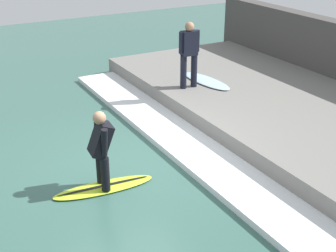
# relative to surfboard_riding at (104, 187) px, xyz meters

# --- Properties ---
(ground_plane) EXTENTS (28.00, 28.00, 0.00)m
(ground_plane) POSITION_rel_surfboard_riding_xyz_m (0.70, 0.42, -0.03)
(ground_plane) COLOR #386056
(concrete_ledge) EXTENTS (4.40, 11.17, 0.46)m
(concrete_ledge) POSITION_rel_surfboard_riding_xyz_m (4.83, 0.42, 0.20)
(concrete_ledge) COLOR slate
(concrete_ledge) RESTS_ON ground_plane
(wave_foam_crest) EXTENTS (1.08, 10.61, 0.13)m
(wave_foam_crest) POSITION_rel_surfboard_riding_xyz_m (2.09, 0.42, 0.03)
(wave_foam_crest) COLOR white
(wave_foam_crest) RESTS_ON ground_plane
(surfboard_riding) EXTENTS (1.82, 0.62, 0.07)m
(surfboard_riding) POSITION_rel_surfboard_riding_xyz_m (0.00, 0.00, 0.00)
(surfboard_riding) COLOR #BFE02D
(surfboard_riding) RESTS_ON ground_plane
(surfer_riding) EXTENTS (0.45, 0.62, 1.40)m
(surfer_riding) POSITION_rel_surfboard_riding_xyz_m (0.00, -0.00, 0.81)
(surfer_riding) COLOR black
(surfer_riding) RESTS_ON surfboard_riding
(surfer_waiting_near) EXTENTS (0.55, 0.26, 1.62)m
(surfer_waiting_near) POSITION_rel_surfboard_riding_xyz_m (3.38, 2.68, 1.34)
(surfer_waiting_near) COLOR black
(surfer_waiting_near) RESTS_ON concrete_ledge
(surfboard_waiting_near) EXTENTS (0.71, 1.74, 0.06)m
(surfboard_waiting_near) POSITION_rel_surfboard_riding_xyz_m (3.99, 2.80, 0.46)
(surfboard_waiting_near) COLOR silver
(surfboard_waiting_near) RESTS_ON concrete_ledge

